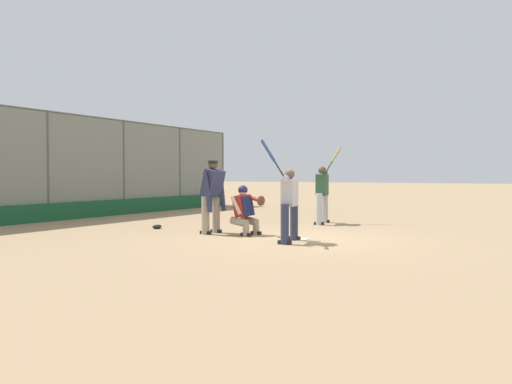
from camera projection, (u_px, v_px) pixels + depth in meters
The scene contains 9 objects.
ground_plane at pixel (298, 239), 11.17m from camera, with size 160.00×160.00×0.00m, color #9E7F5B.
home_plate_marker at pixel (298, 239), 11.17m from camera, with size 0.43×0.43×0.01m, color white.
backstop_fence at pixel (48, 163), 15.52m from camera, with size 19.26×0.08×3.45m.
padding_wall at pixel (51, 212), 15.52m from camera, with size 18.79×0.18×0.55m, color #19512D.
batter_at_plate at pixel (289, 202), 10.67m from camera, with size 1.10×0.59×2.19m.
catcher_behind_plate at pixel (246, 209), 11.97m from camera, with size 0.64×0.76×1.20m.
umpire_home at pixel (212, 194), 12.24m from camera, with size 0.74×0.46×1.81m.
batter_on_deck at pixel (322, 192), 14.73m from camera, with size 1.15×0.59×2.30m.
fielding_glove_on_dirt at pixel (157, 227), 13.39m from camera, with size 0.30×0.23×0.11m.
Camera 1 is at (10.04, 4.88, 1.45)m, focal length 35.00 mm.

